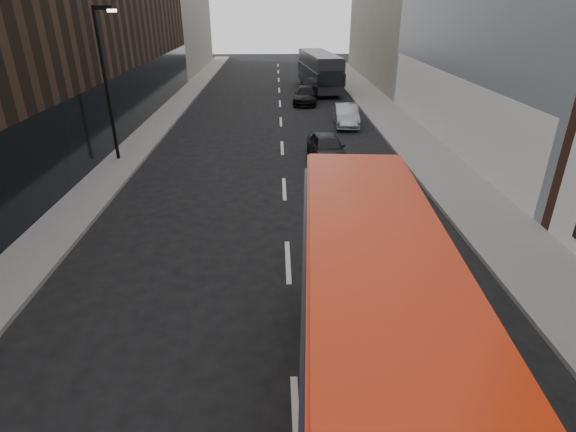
{
  "coord_description": "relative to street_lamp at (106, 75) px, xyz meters",
  "views": [
    {
      "loc": [
        -0.32,
        -3.93,
        7.26
      ],
      "look_at": [
        -0.05,
        6.05,
        2.5
      ],
      "focal_mm": 28.0,
      "sensor_mm": 36.0,
      "label": 1
    }
  ],
  "objects": [
    {
      "name": "car_b",
      "position": [
        12.44,
        6.96,
        -3.51
      ],
      "size": [
        1.63,
        4.12,
        1.34
      ],
      "primitive_type": "imported",
      "rotation": [
        0.0,
        0.0,
        -0.05
      ],
      "color": "#96979E",
      "rests_on": "ground"
    },
    {
      "name": "building_left_mid",
      "position": [
        -3.28,
        12.0,
        2.82
      ],
      "size": [
        5.0,
        24.0,
        14.0
      ],
      "primitive_type": "cube",
      "color": "black",
      "rests_on": "ground"
    },
    {
      "name": "car_c",
      "position": [
        10.29,
        14.06,
        -3.54
      ],
      "size": [
        2.37,
        4.6,
        1.28
      ],
      "primitive_type": "imported",
      "rotation": [
        0.0,
        0.0,
        -0.14
      ],
      "color": "black",
      "rests_on": "ground"
    },
    {
      "name": "car_a",
      "position": [
        10.44,
        -0.23,
        -3.49
      ],
      "size": [
        2.0,
        4.19,
        1.38
      ],
      "primitive_type": "imported",
      "rotation": [
        0.0,
        0.0,
        0.09
      ],
      "color": "black",
      "rests_on": "ground"
    },
    {
      "name": "building_left_far",
      "position": [
        -3.28,
        34.0,
        2.32
      ],
      "size": [
        5.0,
        20.0,
        13.0
      ],
      "primitive_type": "cube",
      "color": "slate",
      "rests_on": "ground"
    },
    {
      "name": "sidewalk_left",
      "position": [
        0.22,
        7.0,
        -4.11
      ],
      "size": [
        2.0,
        80.0,
        0.15
      ],
      "primitive_type": "cube",
      "color": "slate",
      "rests_on": "ground"
    },
    {
      "name": "sidewalk_right",
      "position": [
        15.72,
        7.0,
        -4.11
      ],
      "size": [
        3.0,
        80.0,
        0.15
      ],
      "primitive_type": "cube",
      "color": "slate",
      "rests_on": "ground"
    },
    {
      "name": "grey_bus",
      "position": [
        11.85,
        20.1,
        -2.47
      ],
      "size": [
        3.43,
        10.07,
        3.2
      ],
      "rotation": [
        0.0,
        0.0,
        0.11
      ],
      "color": "black",
      "rests_on": "ground"
    },
    {
      "name": "street_lamp",
      "position": [
        0.0,
        0.0,
        0.0
      ],
      "size": [
        1.06,
        0.22,
        7.0
      ],
      "color": "black",
      "rests_on": "sidewalk_left"
    },
    {
      "name": "red_bus",
      "position": [
        9.43,
        -16.49,
        -1.95
      ],
      "size": [
        3.03,
        10.07,
        4.02
      ],
      "rotation": [
        0.0,
        0.0,
        -0.07
      ],
      "color": "#B8260B",
      "rests_on": "ground"
    }
  ]
}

